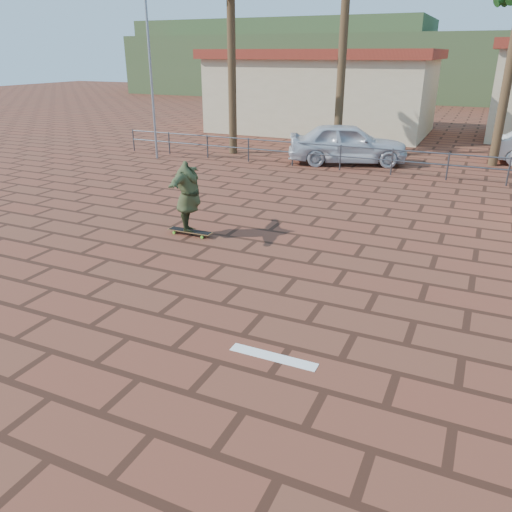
% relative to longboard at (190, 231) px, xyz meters
% --- Properties ---
extents(ground, '(120.00, 120.00, 0.00)m').
position_rel_longboard_xyz_m(ground, '(3.38, -3.02, -0.10)').
color(ground, brown).
rests_on(ground, ground).
extents(paint_stripe, '(1.40, 0.22, 0.01)m').
position_rel_longboard_xyz_m(paint_stripe, '(4.08, -4.22, -0.09)').
color(paint_stripe, white).
rests_on(paint_stripe, ground).
extents(guardrail, '(24.06, 0.06, 1.00)m').
position_rel_longboard_xyz_m(guardrail, '(3.38, 8.98, 0.58)').
color(guardrail, '#47494F').
rests_on(guardrail, ground).
extents(flagpole, '(1.30, 0.10, 8.00)m').
position_rel_longboard_xyz_m(flagpole, '(-6.49, 7.98, 4.54)').
color(flagpole, gray).
rests_on(flagpole, ground).
extents(building_west, '(12.60, 7.60, 4.50)m').
position_rel_longboard_xyz_m(building_west, '(-2.62, 18.98, 2.18)').
color(building_west, beige).
rests_on(building_west, ground).
extents(hill_front, '(70.00, 18.00, 6.00)m').
position_rel_longboard_xyz_m(hill_front, '(3.38, 46.98, 2.90)').
color(hill_front, '#384C28').
rests_on(hill_front, ground).
extents(hill_back, '(35.00, 14.00, 8.00)m').
position_rel_longboard_xyz_m(hill_back, '(-18.62, 52.98, 3.90)').
color(hill_back, '#384C28').
rests_on(hill_back, ground).
extents(longboard, '(1.19, 0.28, 0.12)m').
position_rel_longboard_xyz_m(longboard, '(0.00, 0.00, 0.00)').
color(longboard, olive).
rests_on(longboard, ground).
extents(skateboarder, '(1.21, 2.27, 1.79)m').
position_rel_longboard_xyz_m(skateboarder, '(0.00, -0.00, 0.91)').
color(skateboarder, '#353C20').
rests_on(skateboarder, longboard).
extents(car_silver, '(5.24, 3.49, 1.66)m').
position_rel_longboard_xyz_m(car_silver, '(1.27, 10.41, 0.73)').
color(car_silver, silver).
rests_on(car_silver, ground).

